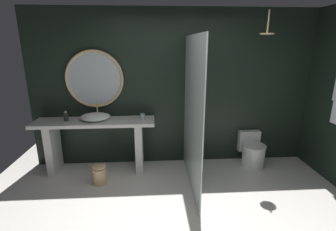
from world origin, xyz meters
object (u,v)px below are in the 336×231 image
waste_bin (99,174)px  tumbler_cup (143,116)px  rain_shower_head (267,32)px  vessel_sink (95,117)px  soap_dispenser (66,117)px  round_wall_mirror (94,79)px  toilet (252,151)px

waste_bin → tumbler_cup: bearing=34.3°
rain_shower_head → waste_bin: 3.21m
vessel_sink → soap_dispenser: 0.45m
round_wall_mirror → vessel_sink: bearing=-86.2°
round_wall_mirror → toilet: 2.91m
vessel_sink → rain_shower_head: (2.55, -0.25, 1.28)m
tumbler_cup → rain_shower_head: (1.81, -0.26, 1.29)m
vessel_sink → tumbler_cup: size_ratio=5.18×
vessel_sink → toilet: (2.62, 0.01, -0.67)m
tumbler_cup → waste_bin: tumbler_cup is taller
tumbler_cup → soap_dispenser: size_ratio=0.57×
tumbler_cup → toilet: bearing=0.2°
tumbler_cup → round_wall_mirror: (-0.76, 0.21, 0.58)m
vessel_sink → soap_dispenser: (-0.45, -0.02, 0.01)m
soap_dispenser → waste_bin: (0.54, -0.42, -0.79)m
tumbler_cup → round_wall_mirror: 0.98m
toilet → tumbler_cup: bearing=-179.8°
toilet → waste_bin: 2.56m
toilet → vessel_sink: bearing=-179.8°
soap_dispenser → round_wall_mirror: 0.74m
vessel_sink → soap_dispenser: size_ratio=2.96×
vessel_sink → rain_shower_head: bearing=-5.6°
soap_dispenser → rain_shower_head: rain_shower_head is taller
tumbler_cup → toilet: 1.98m
tumbler_cup → vessel_sink: bearing=-179.5°
round_wall_mirror → rain_shower_head: bearing=-10.2°
soap_dispenser → waste_bin: soap_dispenser is taller
rain_shower_head → toilet: 1.97m
toilet → waste_bin: toilet is taller
tumbler_cup → waste_bin: bearing=-145.7°
tumbler_cup → toilet: (1.87, 0.01, -0.66)m
soap_dispenser → round_wall_mirror: round_wall_mirror is taller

